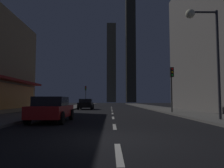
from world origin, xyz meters
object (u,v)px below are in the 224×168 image
Objects in this scene: street_lamp_right at (204,36)px; car_parked_near at (52,109)px; traffic_light_near_right at (172,79)px; fire_hydrant_far_left at (63,107)px; traffic_light_far_left at (86,91)px; car_parked_far at (86,104)px.

car_parked_near is at bearing -179.92° from street_lamp_right.
traffic_light_near_right is 7.60m from street_lamp_right.
fire_hydrant_far_left is 18.35m from street_lamp_right.
street_lamp_right is at bearing -72.26° from traffic_light_far_left.
car_parked_far is at bearing 90.00° from car_parked_near.
fire_hydrant_far_left is 0.16× the size of traffic_light_far_left.
fire_hydrant_far_left is 13.33m from traffic_light_near_right.
street_lamp_right is at bearing -50.57° from fire_hydrant_far_left.
car_parked_near is at bearing -80.49° from fire_hydrant_far_left.
traffic_light_far_left is at bearing 88.87° from fire_hydrant_far_left.
car_parked_far reaches higher than fire_hydrant_far_left.
traffic_light_near_right is 1.00× the size of traffic_light_far_left.
traffic_light_far_left is (-1.90, 16.35, 2.45)m from car_parked_far.
street_lamp_right is (-0.12, -7.37, 1.87)m from traffic_light_near_right.
fire_hydrant_far_left is 0.10× the size of street_lamp_right.
traffic_light_far_left is 35.76m from street_lamp_right.
street_lamp_right is (8.98, 0.01, 4.33)m from car_parked_near.
fire_hydrant_far_left is at bearing -91.13° from traffic_light_far_left.
traffic_light_near_right is at bearing -67.57° from traffic_light_far_left.
traffic_light_near_right reaches higher than fire_hydrant_far_left.
traffic_light_far_left is at bearing 107.74° from street_lamp_right.
car_parked_far is 1.01× the size of traffic_light_near_right.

